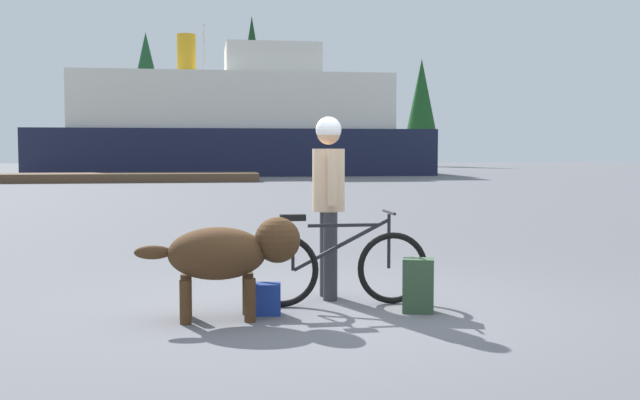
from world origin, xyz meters
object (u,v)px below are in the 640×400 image
backpack (418,285)px  ferry_boat (235,127)px  dog (230,253)px  handbag_pannier (263,299)px  person_cyclist (328,188)px  sailboat_moored (205,164)px  bicycle (337,266)px

backpack → ferry_boat: size_ratio=0.02×
dog → handbag_pannier: size_ratio=4.49×
person_cyclist → backpack: bearing=-48.1°
sailboat_moored → dog: bearing=-89.9°
bicycle → sailboat_moored: bearing=91.4°
backpack → ferry_boat: (0.03, 39.06, 2.61)m
dog → backpack: dog is taller
bicycle → person_cyclist: bearing=92.8°
person_cyclist → handbag_pannier: (-0.71, -0.66, -0.96)m
dog → sailboat_moored: sailboat_moored is taller
bicycle → sailboat_moored: size_ratio=0.18×
person_cyclist → handbag_pannier: person_cyclist is taller
backpack → dog: bearing=-179.9°
ferry_boat → sailboat_moored: size_ratio=2.33×
person_cyclist → bicycle: bearing=-87.2°
ferry_boat → sailboat_moored: sailboat_moored is taller
dog → person_cyclist: bearing=37.9°
bicycle → backpack: bicycle is taller
person_cyclist → sailboat_moored: size_ratio=0.19×
backpack → handbag_pannier: (-1.41, 0.12, -0.11)m
person_cyclist → dog: bearing=-142.1°
person_cyclist → dog: size_ratio=1.26×
backpack → sailboat_moored: size_ratio=0.05×
backpack → sailboat_moored: bearing=92.3°
sailboat_moored → person_cyclist: bearing=-88.6°
ferry_boat → handbag_pannier: bearing=-92.1°
handbag_pannier → backpack: bearing=-4.9°
dog → handbag_pannier: dog is taller
person_cyclist → ferry_boat: 38.33m
bicycle → sailboat_moored: (-1.07, 44.06, 0.17)m
backpack → sailboat_moored: sailboat_moored is taller
person_cyclist → dog: (-1.00, -0.78, -0.52)m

